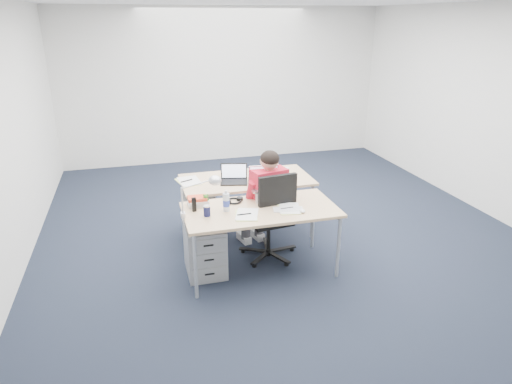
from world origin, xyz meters
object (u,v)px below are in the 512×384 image
desk_far (247,182)px  water_bottle (226,201)px  sunglasses (265,199)px  desk_lamp (195,196)px  book_stack (198,201)px  wireless_keyboard (288,209)px  cordless_phone (194,205)px  headphones (234,200)px  dark_laptop (234,174)px  drawer_pedestal_near (205,249)px  can_koozie (207,211)px  bear_figurine (206,200)px  seated_person (263,201)px  desk_near (260,213)px  drawer_pedestal_far (202,222)px  far_cup (287,171)px  silver_laptop (266,184)px  computer_mouse (302,211)px  office_chair (270,233)px

desk_far → water_bottle: bearing=-115.9°
sunglasses → desk_lamp: size_ratio=0.27×
book_stack → sunglasses: size_ratio=1.84×
water_bottle → wireless_keyboard: bearing=-13.5°
water_bottle → sunglasses: size_ratio=1.91×
book_stack → cordless_phone: cordless_phone is taller
desk_lamp → water_bottle: bearing=20.8°
headphones → sunglasses: size_ratio=1.94×
wireless_keyboard → water_bottle: size_ratio=1.39×
cordless_phone → dark_laptop: size_ratio=0.47×
drawer_pedestal_near → can_koozie: bearing=-84.7°
wireless_keyboard → can_koozie: (-0.83, 0.08, 0.05)m
bear_figurine → headphones: bearing=10.0°
headphones → water_bottle: 0.27m
seated_person → cordless_phone: 0.91m
water_bottle → desk_near: bearing=-5.1°
drawer_pedestal_far → far_cup: 1.24m
book_stack → can_koozie: bearing=-80.9°
silver_laptop → seated_person: bearing=85.9°
bear_figurine → book_stack: 0.09m
desk_lamp → dark_laptop: 1.04m
cordless_phone → desk_lamp: 0.18m
drawer_pedestal_near → silver_laptop: size_ratio=1.55×
drawer_pedestal_far → wireless_keyboard: wireless_keyboard is taller
water_bottle → cordless_phone: 0.33m
headphones → desk_far: bearing=45.6°
wireless_keyboard → dark_laptop: (-0.36, 0.96, 0.11)m
can_koozie → bear_figurine: 0.26m
wireless_keyboard → cordless_phone: cordless_phone is taller
drawer_pedestal_near → cordless_phone: bearing=-174.2°
desk_near → desk_far: same height
headphones → silver_laptop: bearing=-23.1°
can_koozie → far_cup: can_koozie is taller
bear_figurine → wireless_keyboard: bearing=-18.7°
book_stack → seated_person: bearing=12.7°
desk_near → far_cup: 1.14m
book_stack → dark_laptop: 0.79m
wireless_keyboard → bear_figurine: size_ratio=2.26×
drawer_pedestal_far → can_koozie: 1.00m
desk_near → book_stack: book_stack is taller
computer_mouse → headphones: size_ratio=0.40×
computer_mouse → water_bottle: bearing=159.8°
book_stack → desk_lamp: (-0.06, -0.27, 0.17)m
seated_person → drawer_pedestal_far: bearing=136.6°
drawer_pedestal_near → wireless_keyboard: size_ratio=1.78×
office_chair → can_koozie: (-0.75, -0.29, 0.49)m
drawer_pedestal_near → water_bottle: (0.23, -0.09, 0.57)m
drawer_pedestal_near → headphones: headphones is taller
desk_far → silver_laptop: 0.75m
water_bottle → far_cup: bearing=43.5°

